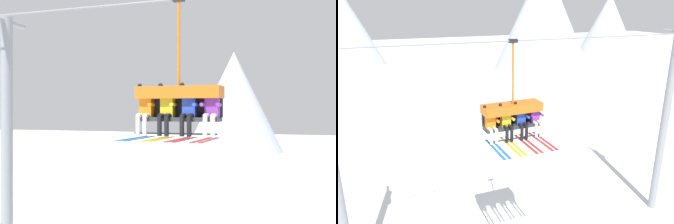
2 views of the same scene
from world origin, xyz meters
The scene contains 7 objects.
mountain_peak_west centered at (-9.16, 52.45, 7.48)m, with size 14.51×14.51×14.96m.
lift_tower_near centered at (-6.65, -0.02, 4.73)m, with size 0.36×1.88×9.12m.
chairlift_chair centered at (-0.88, -0.73, 6.46)m, with size 2.08×0.74×3.32m.
skier_orange centered at (-1.72, -0.94, 6.17)m, with size 0.48×1.70×1.34m.
skier_yellow centered at (-1.16, -0.94, 6.17)m, with size 0.48×1.70×1.34m.
skier_blue centered at (-0.61, -0.94, 6.17)m, with size 0.48×1.70×1.34m.
skier_purple centered at (-0.05, -0.95, 6.15)m, with size 0.46×1.70×1.23m.
Camera 1 is at (2.21, -10.50, 6.15)m, focal length 45.00 mm.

